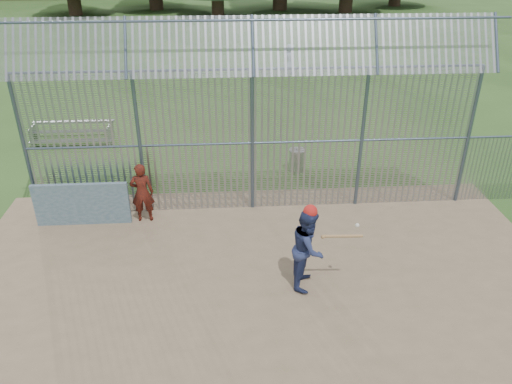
{
  "coord_description": "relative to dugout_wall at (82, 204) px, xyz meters",
  "views": [
    {
      "loc": [
        -0.73,
        -8.97,
        7.16
      ],
      "look_at": [
        0.0,
        2.0,
        1.3
      ],
      "focal_mm": 35.0,
      "sensor_mm": 36.0,
      "label": 1
    }
  ],
  "objects": [
    {
      "name": "dugout_wall",
      "position": [
        0.0,
        0.0,
        0.0
      ],
      "size": [
        2.5,
        0.12,
        1.2
      ],
      "primitive_type": "cube",
      "color": "#38566B",
      "rests_on": "dirt_infield"
    },
    {
      "name": "bleacher",
      "position": [
        -1.79,
        5.93,
        -0.21
      ],
      "size": [
        3.0,
        0.95,
        0.72
      ],
      "color": "gray",
      "rests_on": "ground"
    },
    {
      "name": "ground",
      "position": [
        4.6,
        -2.9,
        -0.62
      ],
      "size": [
        120.0,
        120.0,
        0.0
      ],
      "primitive_type": "plane",
      "color": "#2D511E",
      "rests_on": "ground"
    },
    {
      "name": "batter",
      "position": [
        5.61,
        -2.95,
        0.34
      ],
      "size": [
        0.95,
        1.09,
        1.89
      ],
      "primitive_type": "imported",
      "rotation": [
        0.0,
        0.0,
        1.27
      ],
      "color": "navy",
      "rests_on": "dirt_infield"
    },
    {
      "name": "batting_gear",
      "position": [
        5.71,
        -2.97,
        1.19
      ],
      "size": [
        1.28,
        0.36,
        0.74
      ],
      "color": "red",
      "rests_on": "ground"
    },
    {
      "name": "backstop_fence",
      "position": [
        6.41,
        0.53,
        1.74
      ],
      "size": [
        20.09,
        0.81,
        5.3
      ],
      "color": "#47566B",
      "rests_on": "ground"
    },
    {
      "name": "trash_can",
      "position": [
        6.21,
        2.97,
        -0.24
      ],
      "size": [
        0.56,
        0.56,
        0.82
      ],
      "color": "gray",
      "rests_on": "ground"
    },
    {
      "name": "onlooker",
      "position": [
        1.6,
        0.09,
        0.24
      ],
      "size": [
        0.64,
        0.44,
        1.69
      ],
      "primitive_type": "imported",
      "rotation": [
        0.0,
        0.0,
        3.19
      ],
      "color": "maroon",
      "rests_on": "dirt_infield"
    },
    {
      "name": "dirt_infield",
      "position": [
        4.6,
        -3.4,
        -0.61
      ],
      "size": [
        14.0,
        10.0,
        0.02
      ],
      "primitive_type": "cube",
      "color": "#756047",
      "rests_on": "ground"
    },
    {
      "name": "bg_kid_standing",
      "position": [
        7.55,
        15.35,
        0.17
      ],
      "size": [
        0.92,
        0.88,
        1.59
      ],
      "primitive_type": "imported",
      "rotation": [
        0.0,
        0.0,
        3.8
      ],
      "color": "gray",
      "rests_on": "ground"
    }
  ]
}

